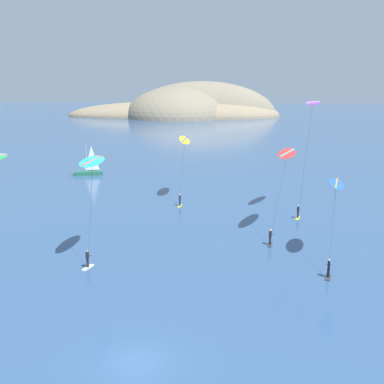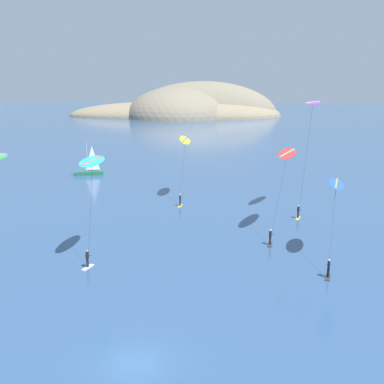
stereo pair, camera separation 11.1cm
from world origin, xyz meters
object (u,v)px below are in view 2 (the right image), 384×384
object	(u,v)px
kitesurfer_red	(286,159)
kitesurfer_yellow	(185,144)
kitesurfer_cyan	(92,169)
kitesurfer_purple	(312,113)
kitesurfer_blue	(336,191)
sailboat_near	(88,171)

from	to	relation	value
kitesurfer_red	kitesurfer_yellow	distance (m)	18.91
kitesurfer_cyan	kitesurfer_purple	bearing A→B (deg)	39.07
kitesurfer_yellow	kitesurfer_blue	bearing A→B (deg)	-53.63
sailboat_near	kitesurfer_red	bearing A→B (deg)	-43.03
sailboat_near	kitesurfer_purple	world-z (taller)	kitesurfer_purple
kitesurfer_red	kitesurfer_blue	distance (m)	8.87
kitesurfer_purple	sailboat_near	bearing A→B (deg)	148.69
kitesurfer_purple	kitesurfer_blue	bearing A→B (deg)	-89.56
sailboat_near	kitesurfer_yellow	size ratio (longest dim) A/B	0.67
kitesurfer_red	kitesurfer_blue	size ratio (longest dim) A/B	1.10
kitesurfer_yellow	kitesurfer_red	bearing A→B (deg)	-48.65
sailboat_near	kitesurfer_yellow	distance (m)	24.99
kitesurfer_red	kitesurfer_purple	size ratio (longest dim) A/B	0.66
kitesurfer_cyan	kitesurfer_blue	bearing A→B (deg)	5.53
kitesurfer_red	kitesurfer_purple	distance (m)	9.77
sailboat_near	kitesurfer_cyan	distance (m)	41.97
kitesurfer_blue	kitesurfer_purple	distance (m)	16.91
kitesurfer_blue	kitesurfer_purple	world-z (taller)	kitesurfer_purple
kitesurfer_red	kitesurfer_blue	world-z (taller)	kitesurfer_red
kitesurfer_red	kitesurfer_yellow	size ratio (longest dim) A/B	1.04
kitesurfer_purple	kitesurfer_red	bearing A→B (deg)	-114.60
sailboat_near	kitesurfer_yellow	bearing A→B (deg)	-38.59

